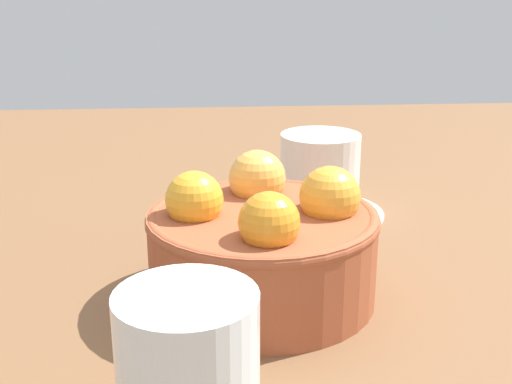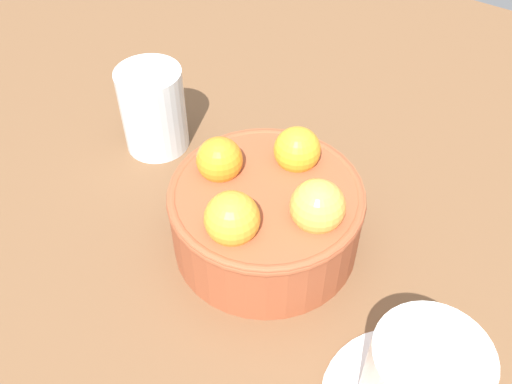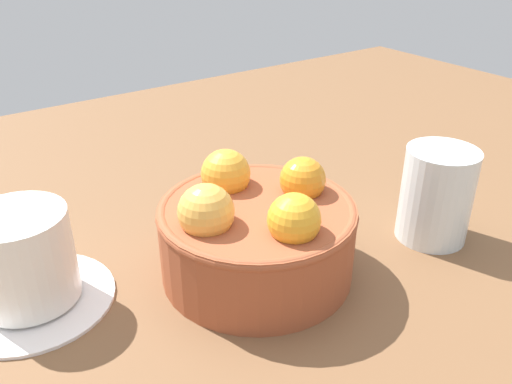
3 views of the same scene
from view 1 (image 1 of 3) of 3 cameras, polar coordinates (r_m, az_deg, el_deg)
The scene contains 4 objects.
ground_plane at distance 50.36cm, azimuth 0.55°, elevation -10.96°, with size 151.15×112.36×3.73cm, color brown.
terracotta_bowl at distance 47.73cm, azimuth 0.60°, elevation -4.51°, with size 16.83×16.83×9.99cm.
coffee_cup at distance 65.00cm, azimuth 5.57°, elevation 1.13°, with size 13.07×13.07×8.24cm.
water_glass at distance 32.09cm, azimuth -5.89°, elevation -16.20°, with size 6.73×6.73×9.17cm, color silver.
Camera 1 is at (-43.81, 3.84, 22.66)cm, focal length 45.81 mm.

